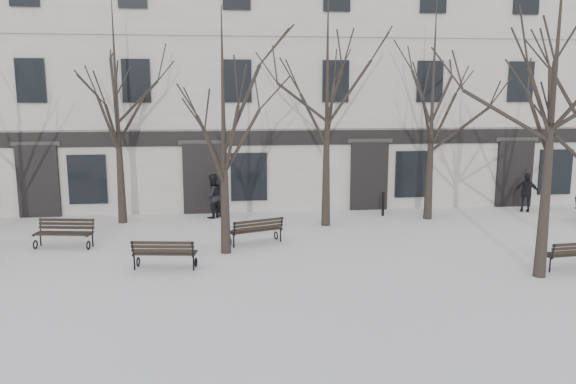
{
  "coord_description": "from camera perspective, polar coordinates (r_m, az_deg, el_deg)",
  "views": [
    {
      "loc": [
        -2.48,
        -15.13,
        4.89
      ],
      "look_at": [
        -0.5,
        3.0,
        1.7
      ],
      "focal_mm": 35.0,
      "sensor_mm": 36.0,
      "label": 1
    }
  ],
  "objects": [
    {
      "name": "tree_5",
      "position": [
        20.69,
        4.02,
        11.26
      ],
      "size": [
        6.02,
        6.02,
        8.6
      ],
      "color": "black",
      "rests_on": "ground"
    },
    {
      "name": "bench_4",
      "position": [
        18.51,
        -3.26,
        -3.85
      ],
      "size": [
        1.86,
        1.21,
        0.89
      ],
      "rotation": [
        0.0,
        0.0,
        3.5
      ],
      "color": "black",
      "rests_on": "ground"
    },
    {
      "name": "bench_2",
      "position": [
        17.79,
        27.0,
        -5.58
      ],
      "size": [
        1.75,
        0.78,
        0.85
      ],
      "rotation": [
        0.0,
        0.0,
        3.24
      ],
      "color": "black",
      "rests_on": "ground"
    },
    {
      "name": "bollard_a",
      "position": [
        22.55,
        -7.22,
        -1.27
      ],
      "size": [
        0.13,
        0.13,
        1.01
      ],
      "color": "black",
      "rests_on": "ground"
    },
    {
      "name": "bench_3",
      "position": [
        19.5,
        -21.77,
        -3.81
      ],
      "size": [
        1.89,
        0.92,
        0.92
      ],
      "rotation": [
        0.0,
        0.0,
        -0.15
      ],
      "color": "black",
      "rests_on": "ground"
    },
    {
      "name": "pedestrian_b",
      "position": [
        22.68,
        -7.65,
        -2.61
      ],
      "size": [
        1.09,
        1.05,
        1.77
      ],
      "primitive_type": "imported",
      "rotation": [
        0.0,
        0.0,
        3.78
      ],
      "color": "black",
      "rests_on": "ground"
    },
    {
      "name": "building",
      "position": [
        28.21,
        -1.2,
        11.2
      ],
      "size": [
        40.4,
        10.2,
        11.4
      ],
      "color": "#B9B3AB",
      "rests_on": "ground"
    },
    {
      "name": "ground",
      "position": [
        16.1,
        2.97,
        -7.76
      ],
      "size": [
        100.0,
        100.0,
        0.0
      ],
      "primitive_type": "plane",
      "color": "silver",
      "rests_on": "ground"
    },
    {
      "name": "tree_1",
      "position": [
        17.04,
        -6.62,
        9.02
      ],
      "size": [
        5.2,
        5.2,
        7.42
      ],
      "color": "black",
      "rests_on": "ground"
    },
    {
      "name": "tree_2",
      "position": [
        16.14,
        25.53,
        11.07
      ],
      "size": [
        6.13,
        6.13,
        8.76
      ],
      "color": "black",
      "rests_on": "ground"
    },
    {
      "name": "pedestrian_c",
      "position": [
        25.62,
        22.95,
        -1.87
      ],
      "size": [
        1.04,
        0.8,
        1.64
      ],
      "primitive_type": "imported",
      "rotation": [
        0.0,
        0.0,
        2.67
      ],
      "color": "black",
      "rests_on": "ground"
    },
    {
      "name": "tree_6",
      "position": [
        22.47,
        14.54,
        10.58
      ],
      "size": [
        5.9,
        5.9,
        8.42
      ],
      "color": "black",
      "rests_on": "ground"
    },
    {
      "name": "bollard_b",
      "position": [
        23.06,
        9.64,
        -1.12
      ],
      "size": [
        0.13,
        0.13,
        0.98
      ],
      "color": "black",
      "rests_on": "ground"
    },
    {
      "name": "tree_4",
      "position": [
        22.03,
        -17.08,
        10.21
      ],
      "size": [
        5.78,
        5.78,
        8.26
      ],
      "color": "black",
      "rests_on": "ground"
    },
    {
      "name": "bench_1",
      "position": [
        16.25,
        -12.43,
        -6.04
      ],
      "size": [
        1.83,
        0.87,
        0.89
      ],
      "rotation": [
        0.0,
        0.0,
        3.01
      ],
      "color": "black",
      "rests_on": "ground"
    }
  ]
}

